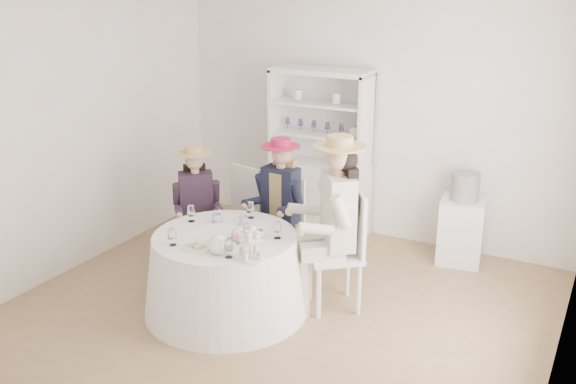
% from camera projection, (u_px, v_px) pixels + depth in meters
% --- Properties ---
extents(ground, '(4.50, 4.50, 0.00)m').
position_uv_depth(ground, '(283.00, 306.00, 5.74)').
color(ground, olive).
rests_on(ground, ground).
extents(wall_back, '(4.50, 0.00, 4.50)m').
position_uv_depth(wall_back, '(371.00, 116.00, 6.97)').
color(wall_back, silver).
rests_on(wall_back, ground).
extents(wall_front, '(4.50, 0.00, 4.50)m').
position_uv_depth(wall_front, '(113.00, 247.00, 3.64)').
color(wall_front, silver).
rests_on(wall_front, ground).
extents(wall_left, '(0.00, 4.50, 4.50)m').
position_uv_depth(wall_left, '(82.00, 131.00, 6.31)').
color(wall_left, silver).
rests_on(wall_left, ground).
extents(wall_right, '(0.00, 4.50, 4.50)m').
position_uv_depth(wall_right, '(576.00, 205.00, 4.29)').
color(wall_right, silver).
rests_on(wall_right, ground).
extents(tea_table, '(1.44, 1.44, 0.71)m').
position_uv_depth(tea_table, '(226.00, 273.00, 5.58)').
color(tea_table, white).
rests_on(tea_table, ground).
extents(hutch, '(1.21, 0.69, 1.86)m').
position_uv_depth(hutch, '(320.00, 176.00, 7.21)').
color(hutch, silver).
rests_on(hutch, ground).
extents(side_table, '(0.49, 0.49, 0.67)m').
position_uv_depth(side_table, '(461.00, 231.00, 6.54)').
color(side_table, silver).
rests_on(side_table, ground).
extents(hatbox, '(0.36, 0.36, 0.28)m').
position_uv_depth(hatbox, '(465.00, 186.00, 6.38)').
color(hatbox, black).
rests_on(hatbox, side_table).
extents(guest_left, '(0.53, 0.54, 1.26)m').
position_uv_depth(guest_left, '(197.00, 201.00, 6.29)').
color(guest_left, silver).
rests_on(guest_left, ground).
extents(guest_mid, '(0.49, 0.51, 1.35)m').
position_uv_depth(guest_mid, '(280.00, 197.00, 6.23)').
color(guest_mid, silver).
rests_on(guest_mid, ground).
extents(guest_right, '(0.67, 0.65, 1.56)m').
position_uv_depth(guest_right, '(335.00, 214.00, 5.45)').
color(guest_right, silver).
rests_on(guest_right, ground).
extents(spare_chair, '(0.47, 0.47, 0.99)m').
position_uv_depth(spare_chair, '(253.00, 207.00, 6.64)').
color(spare_chair, silver).
rests_on(spare_chair, ground).
extents(teacup_a, '(0.10, 0.10, 0.07)m').
position_uv_depth(teacup_a, '(217.00, 219.00, 5.73)').
color(teacup_a, white).
rests_on(teacup_a, tea_table).
extents(teacup_b, '(0.07, 0.07, 0.06)m').
position_uv_depth(teacup_b, '(243.00, 221.00, 5.68)').
color(teacup_b, white).
rests_on(teacup_b, tea_table).
extents(teacup_c, '(0.12, 0.12, 0.07)m').
position_uv_depth(teacup_c, '(259.00, 235.00, 5.37)').
color(teacup_c, white).
rests_on(teacup_c, tea_table).
extents(flower_bowl, '(0.26, 0.26, 0.05)m').
position_uv_depth(flower_bowl, '(243.00, 238.00, 5.35)').
color(flower_bowl, white).
rests_on(flower_bowl, tea_table).
extents(flower_arrangement, '(0.18, 0.18, 0.07)m').
position_uv_depth(flower_arrangement, '(242.00, 234.00, 5.27)').
color(flower_arrangement, pink).
rests_on(flower_arrangement, tea_table).
extents(table_teapot, '(0.24, 0.17, 0.18)m').
position_uv_depth(table_teapot, '(219.00, 245.00, 5.08)').
color(table_teapot, white).
rests_on(table_teapot, tea_table).
extents(sandwich_plate, '(0.24, 0.24, 0.05)m').
position_uv_depth(sandwich_plate, '(198.00, 246.00, 5.21)').
color(sandwich_plate, white).
rests_on(sandwich_plate, tea_table).
extents(cupcake_stand, '(0.24, 0.24, 0.22)m').
position_uv_depth(cupcake_stand, '(251.00, 248.00, 4.99)').
color(cupcake_stand, white).
rests_on(cupcake_stand, tea_table).
extents(stemware_set, '(0.95, 0.91, 0.15)m').
position_uv_depth(stemware_set, '(224.00, 227.00, 5.44)').
color(stemware_set, white).
rests_on(stemware_set, tea_table).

